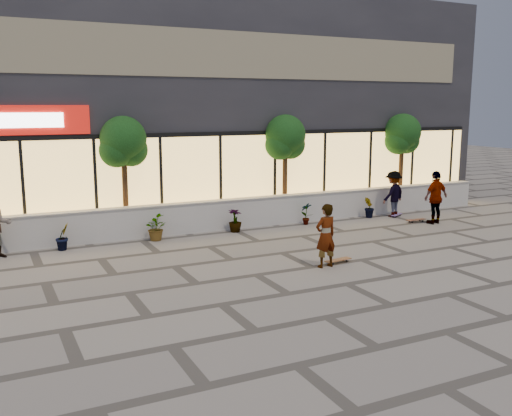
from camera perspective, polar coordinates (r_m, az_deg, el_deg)
name	(u,v)px	position (r m, az deg, el deg)	size (l,w,h in m)	color
ground	(347,284)	(14.02, 9.11, -7.53)	(80.00, 80.00, 0.00)	gray
planter_wall	(231,214)	(19.84, -2.48, -0.58)	(22.00, 0.42, 1.04)	silver
retail_building	(179,105)	(24.62, -7.73, 10.15)	(24.00, 9.17, 8.50)	#27272C
shrub_b	(63,237)	(17.88, -18.77, -2.73)	(0.45, 0.36, 0.81)	black
shrub_c	(155,228)	(18.41, -10.10, -1.97)	(0.73, 0.63, 0.81)	black
shrub_d	(235,220)	(19.33, -2.10, -1.23)	(0.45, 0.45, 0.81)	black
shrub_e	(306,213)	(20.60, 5.04, -0.55)	(0.43, 0.29, 0.81)	black
shrub_f	(369,207)	(22.15, 11.27, 0.05)	(0.45, 0.36, 0.81)	black
tree_midwest	(123,145)	(19.11, -13.12, 6.19)	(1.60, 1.50, 3.92)	#422417
tree_mideast	(285,140)	(21.26, 2.94, 6.82)	(1.60, 1.50, 3.92)	#422417
tree_east	(402,136)	(24.39, 14.42, 6.95)	(1.60, 1.50, 3.92)	#422417
skater_center	(326,236)	(15.16, 6.98, -2.77)	(0.62, 0.41, 1.71)	silver
skater_right_near	(436,197)	(21.60, 17.54, 1.02)	(1.13, 0.47, 1.93)	silver
skater_right_far	(393,194)	(22.57, 13.57, 1.38)	(1.14, 0.66, 1.77)	maroon
skateboard_center	(338,260)	(15.77, 8.19, -5.17)	(0.87, 0.34, 0.10)	brown
skateboard_right_near	(416,220)	(21.84, 15.71, -1.15)	(0.82, 0.22, 0.10)	brown
skateboard_right_far	(396,215)	(22.71, 13.87, -0.65)	(0.74, 0.53, 0.09)	#6A5093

